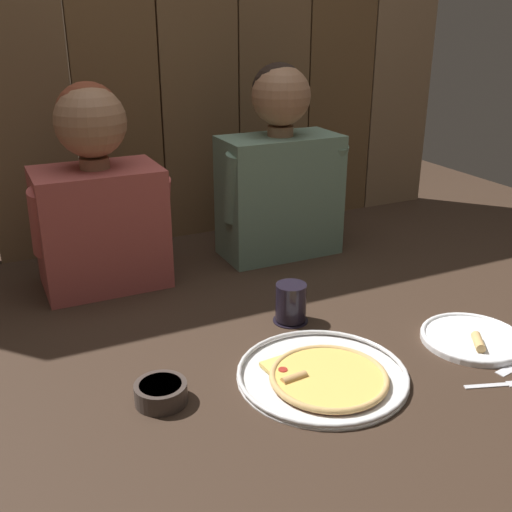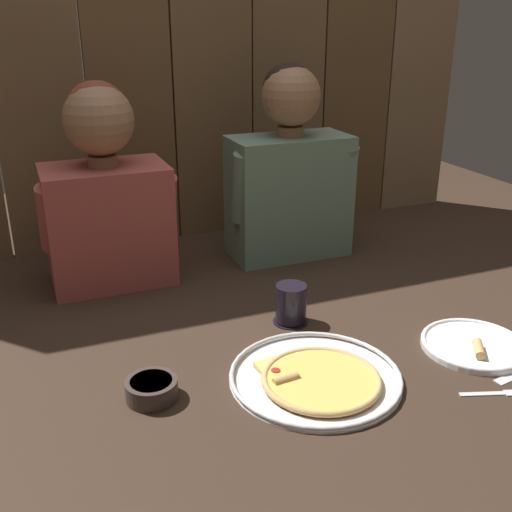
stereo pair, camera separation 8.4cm
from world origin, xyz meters
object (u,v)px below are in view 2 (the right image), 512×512
(diner_right, at_px, (289,170))
(drinking_glass, at_px, (291,304))
(pizza_tray, at_px, (317,377))
(dipping_bowl, at_px, (152,388))
(dinner_plate, at_px, (474,345))
(diner_left, at_px, (106,193))

(diner_right, bearing_deg, drinking_glass, -113.96)
(pizza_tray, xyz_separation_m, dipping_bowl, (-0.34, 0.07, 0.01))
(pizza_tray, bearing_deg, drinking_glass, 76.83)
(pizza_tray, bearing_deg, diner_right, 69.94)
(dinner_plate, bearing_deg, pizza_tray, 177.73)
(dipping_bowl, bearing_deg, dinner_plate, -6.79)
(drinking_glass, relative_size, dipping_bowl, 0.95)
(diner_left, bearing_deg, dipping_bowl, -92.70)
(dipping_bowl, bearing_deg, diner_right, 46.51)
(dinner_plate, relative_size, drinking_glass, 2.38)
(dipping_bowl, height_order, diner_left, diner_left)
(drinking_glass, xyz_separation_m, diner_left, (-0.37, 0.44, 0.21))
(pizza_tray, distance_m, dinner_plate, 0.40)
(diner_left, height_order, diner_right, diner_right)
(dinner_plate, distance_m, drinking_glass, 0.44)
(pizza_tray, relative_size, diner_right, 0.62)
(drinking_glass, height_order, diner_left, diner_left)
(drinking_glass, height_order, diner_right, diner_right)
(pizza_tray, distance_m, diner_left, 0.81)
(diner_left, bearing_deg, diner_right, -0.07)
(drinking_glass, bearing_deg, diner_right, 66.04)
(dinner_plate, relative_size, diner_right, 0.41)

